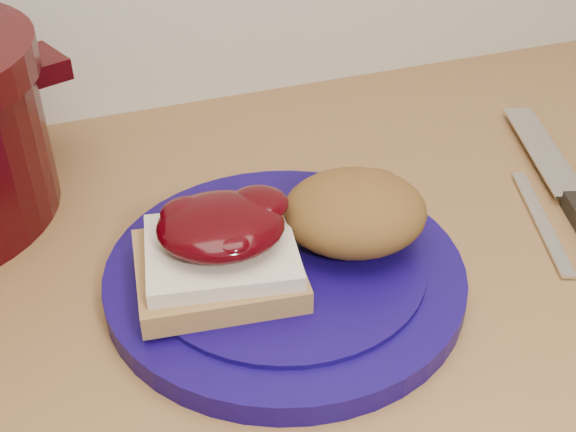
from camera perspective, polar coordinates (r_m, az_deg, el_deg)
name	(u,v)px	position (r m, az deg, el deg)	size (l,w,h in m)	color
plate	(285,274)	(0.57, -0.24, -4.64)	(0.28, 0.28, 0.02)	#0F0549
sandwich	(220,249)	(0.53, -5.42, -2.63)	(0.13, 0.12, 0.06)	olive
stuffing_mound	(354,212)	(0.57, 5.27, 0.32)	(0.11, 0.10, 0.06)	brown
butter_knife	(541,220)	(0.68, 19.37, -0.33)	(0.16, 0.01, 0.00)	silver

